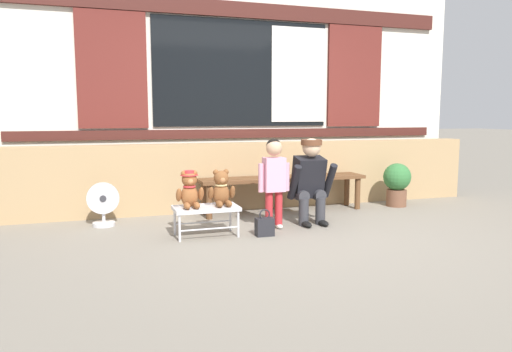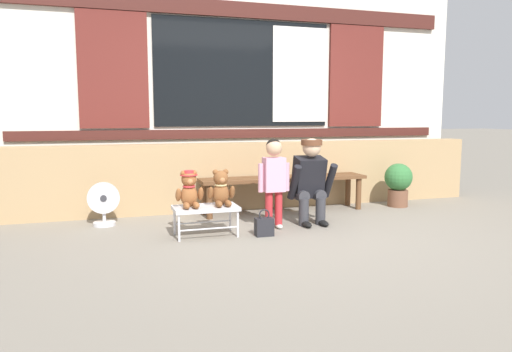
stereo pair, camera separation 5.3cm
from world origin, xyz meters
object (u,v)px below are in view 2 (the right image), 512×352
(wooden_bench_long, at_px, (284,182))
(child_standing, at_px, (274,173))
(floor_fan, at_px, (104,204))
(potted_plant, at_px, (398,182))
(teddy_bear_with_hat, at_px, (189,190))
(small_display_bench, at_px, (206,210))
(adult_crouching, at_px, (310,181))
(teddy_bear_plain, at_px, (221,189))
(handbag_on_ground, at_px, (264,226))

(wooden_bench_long, relative_size, child_standing, 2.19)
(floor_fan, bearing_deg, potted_plant, 0.22)
(teddy_bear_with_hat, relative_size, potted_plant, 0.64)
(wooden_bench_long, height_order, floor_fan, floor_fan)
(small_display_bench, xyz_separation_m, adult_crouching, (1.22, 0.20, 0.21))
(adult_crouching, bearing_deg, teddy_bear_with_hat, -171.77)
(adult_crouching, xyz_separation_m, floor_fan, (-2.19, 0.56, -0.24))
(floor_fan, bearing_deg, small_display_bench, -38.22)
(teddy_bear_plain, bearing_deg, child_standing, 8.40)
(teddy_bear_plain, bearing_deg, handbag_on_ground, -24.44)
(small_display_bench, height_order, adult_crouching, adult_crouching)
(small_display_bench, xyz_separation_m, handbag_on_ground, (0.56, -0.18, -0.17))
(wooden_bench_long, relative_size, potted_plant, 3.68)
(potted_plant, bearing_deg, handbag_on_ground, -156.34)
(adult_crouching, distance_m, handbag_on_ground, 0.86)
(wooden_bench_long, xyz_separation_m, potted_plant, (1.57, -0.12, -0.05))
(teddy_bear_with_hat, bearing_deg, teddy_bear_plain, -0.13)
(small_display_bench, relative_size, potted_plant, 1.12)
(teddy_bear_plain, relative_size, floor_fan, 0.76)
(teddy_bear_with_hat, height_order, child_standing, child_standing)
(wooden_bench_long, distance_m, teddy_bear_plain, 1.35)
(teddy_bear_plain, bearing_deg, teddy_bear_with_hat, 179.87)
(teddy_bear_with_hat, xyz_separation_m, teddy_bear_plain, (0.32, -0.00, -0.01))
(wooden_bench_long, xyz_separation_m, floor_fan, (-2.14, -0.14, -0.13))
(wooden_bench_long, height_order, adult_crouching, adult_crouching)
(teddy_bear_plain, distance_m, floor_fan, 1.38)
(floor_fan, bearing_deg, adult_crouching, -14.38)
(child_standing, height_order, potted_plant, child_standing)
(teddy_bear_plain, relative_size, handbag_on_ground, 1.34)
(wooden_bench_long, bearing_deg, floor_fan, -176.36)
(potted_plant, bearing_deg, child_standing, -160.87)
(adult_crouching, height_order, floor_fan, adult_crouching)
(adult_crouching, bearing_deg, wooden_bench_long, 94.03)
(floor_fan, bearing_deg, child_standing, -21.40)
(teddy_bear_plain, distance_m, adult_crouching, 1.08)
(teddy_bear_plain, xyz_separation_m, child_standing, (0.59, 0.09, 0.13))
(potted_plant, bearing_deg, floor_fan, -179.78)
(teddy_bear_with_hat, distance_m, adult_crouching, 1.39)
(teddy_bear_with_hat, bearing_deg, handbag_on_ground, -14.15)
(handbag_on_ground, distance_m, floor_fan, 1.80)
(child_standing, height_order, adult_crouching, child_standing)
(teddy_bear_with_hat, distance_m, child_standing, 0.92)
(teddy_bear_with_hat, bearing_deg, adult_crouching, 8.23)
(handbag_on_ground, bearing_deg, wooden_bench_long, 60.28)
(teddy_bear_with_hat, height_order, potted_plant, teddy_bear_with_hat)
(teddy_bear_plain, relative_size, potted_plant, 0.64)
(adult_crouching, bearing_deg, potted_plant, 20.78)
(handbag_on_ground, bearing_deg, teddy_bear_with_hat, 165.85)
(adult_crouching, bearing_deg, child_standing, -166.43)
(teddy_bear_with_hat, xyz_separation_m, potted_plant, (2.90, 0.77, -0.15))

